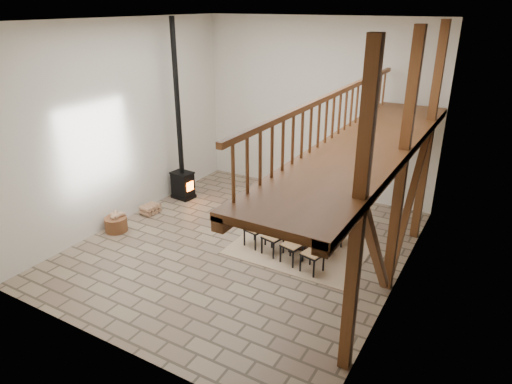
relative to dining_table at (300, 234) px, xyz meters
The scene contains 7 objects.
ground 1.36m from the dining_table, 154.63° to the right, with size 8.00×8.00×0.00m, color #89765B.
room_shell 2.71m from the dining_table, 89.41° to the right, with size 7.02×8.02×5.01m.
rug 0.36m from the dining_table, 77.21° to the left, with size 3.00×2.50×0.02m, color tan.
dining_table is the anchor object (origin of this frame).
wood_stove 4.39m from the dining_table, 166.80° to the left, with size 0.65×0.53×5.00m.
log_basket 4.61m from the dining_table, 160.70° to the right, with size 0.55×0.55×0.46m.
log_stack 4.33m from the dining_table, behind, with size 0.40×0.52×0.25m.
Camera 1 is at (4.96, -8.07, 5.33)m, focal length 32.00 mm.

